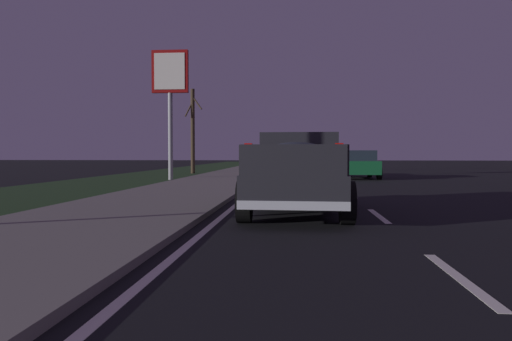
{
  "coord_description": "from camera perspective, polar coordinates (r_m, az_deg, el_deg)",
  "views": [
    {
      "loc": [
        -0.34,
        1.78,
        1.37
      ],
      "look_at": [
        11.72,
        2.81,
        0.94
      ],
      "focal_mm": 33.85,
      "sensor_mm": 36.0,
      "label": 1
    }
  ],
  "objects": [
    {
      "name": "sedan_black",
      "position": [
        41.24,
        4.6,
        1.19
      ],
      "size": [
        4.4,
        2.03,
        1.54
      ],
      "color": "black",
      "rests_on": "ground"
    },
    {
      "name": "lane_markings",
      "position": [
        29.18,
        3.38,
        -0.67
      ],
      "size": [
        108.0,
        3.54,
        0.01
      ],
      "color": "silver",
      "rests_on": "ground"
    },
    {
      "name": "sidewalk_shoulder",
      "position": [
        27.65,
        -3.25,
        -0.71
      ],
      "size": [
        108.0,
        4.0,
        0.12
      ],
      "primitive_type": "cube",
      "color": "slate",
      "rests_on": "ground"
    },
    {
      "name": "sedan_red",
      "position": [
        29.28,
        5.24,
        0.86
      ],
      "size": [
        4.42,
        2.06,
        1.54
      ],
      "color": "maroon",
      "rests_on": "ground"
    },
    {
      "name": "ground",
      "position": [
        27.43,
        8.62,
        -0.87
      ],
      "size": [
        144.0,
        144.0,
        0.0
      ],
      "primitive_type": "plane",
      "color": "black"
    },
    {
      "name": "gas_price_sign",
      "position": [
        25.8,
        -10.12,
        10.17
      ],
      "size": [
        0.27,
        1.9,
        6.72
      ],
      "color": "#99999E",
      "rests_on": "ground"
    },
    {
      "name": "sedan_green",
      "position": [
        27.22,
        11.97,
        0.74
      ],
      "size": [
        4.43,
        2.07,
        1.54
      ],
      "color": "#14592D",
      "rests_on": "ground"
    },
    {
      "name": "pickup_truck",
      "position": [
        11.24,
        5.06,
        0.04
      ],
      "size": [
        5.49,
        2.42,
        1.87
      ],
      "color": "#232328",
      "rests_on": "ground"
    },
    {
      "name": "bare_tree_far",
      "position": [
        33.68,
        -7.49,
        4.8
      ],
      "size": [
        1.15,
        1.2,
        5.82
      ],
      "color": "#423323",
      "rests_on": "ground"
    },
    {
      "name": "grass_verge",
      "position": [
        28.79,
        -13.15,
        -0.76
      ],
      "size": [
        108.0,
        6.0,
        0.01
      ],
      "primitive_type": "cube",
      "color": "#1E3819",
      "rests_on": "ground"
    }
  ]
}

